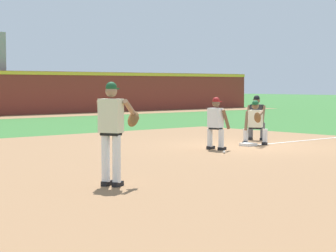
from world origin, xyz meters
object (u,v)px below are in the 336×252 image
object	(u,v)px
pitcher	(113,127)
baserunner	(216,121)
first_base_bag	(248,144)
umpire	(257,116)
first_baseman	(255,120)
baseball	(224,152)

from	to	relation	value
pitcher	baserunner	world-z (taller)	pitcher
first_base_bag	umpire	size ratio (longest dim) A/B	0.26
umpire	first_baseman	bearing A→B (deg)	-140.38
baseball	umpire	distance (m)	4.42
baserunner	umpire	bearing A→B (deg)	22.37
baseball	first_baseman	bearing A→B (deg)	23.93
first_base_bag	pitcher	bearing A→B (deg)	-155.11
baseball	pitcher	world-z (taller)	pitcher
first_base_bag	umpire	xyz separation A→B (m)	(1.73, 1.18, 0.75)
first_baseman	umpire	distance (m)	1.65
baseball	umpire	xyz separation A→B (m)	(3.78, 2.16, 0.76)
first_base_bag	first_baseman	bearing A→B (deg)	15.46
first_base_bag	baserunner	distance (m)	1.69
first_base_bag	baserunner	world-z (taller)	baserunner
first_baseman	first_base_bag	bearing A→B (deg)	-164.54
first_baseman	baserunner	size ratio (longest dim) A/B	0.92
baseball	pitcher	bearing A→B (deg)	-155.42
first_baseman	baserunner	world-z (taller)	baserunner
first_base_bag	pitcher	size ratio (longest dim) A/B	0.20
pitcher	baserunner	distance (m)	6.88
first_baseman	umpire	world-z (taller)	umpire
pitcher	umpire	world-z (taller)	pitcher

